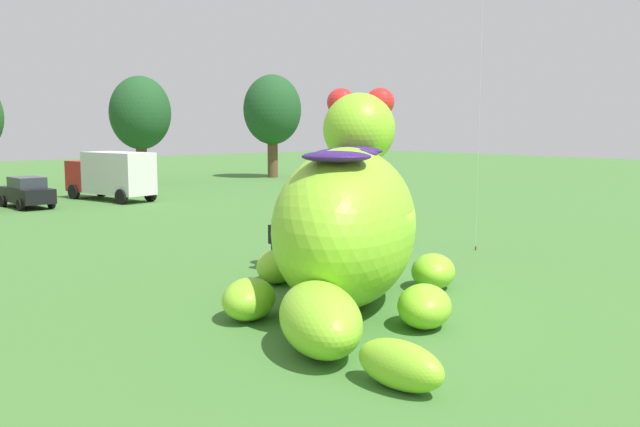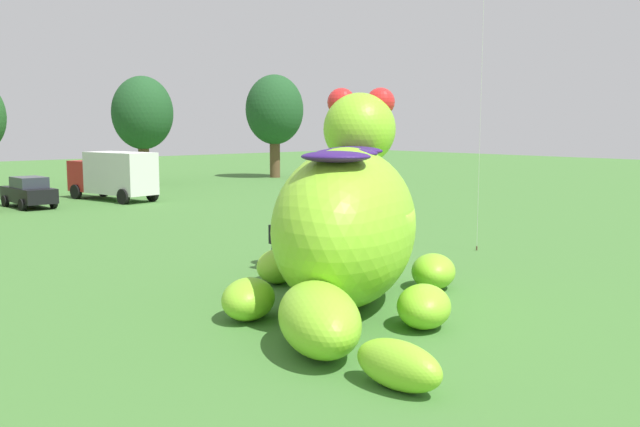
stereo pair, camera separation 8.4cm
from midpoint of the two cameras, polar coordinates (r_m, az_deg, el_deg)
ground_plane at (r=18.22m, az=4.61°, el=-7.54°), size 160.00×160.00×0.00m
giant_inflatable_creature at (r=18.26m, az=2.26°, el=-0.80°), size 8.77×9.98×5.71m
car_black at (r=42.64m, az=-22.32°, el=1.60°), size 2.02×4.14×1.72m
box_truck at (r=44.96m, az=-16.24°, el=3.06°), size 3.34×6.67×2.95m
tree_centre_left at (r=56.51m, az=-14.05°, el=7.80°), size 4.67×4.67×8.28m
tree_centre at (r=61.84m, az=-3.64°, el=8.28°), size 4.99×4.99×8.86m
spectator_near_inflatable at (r=33.15m, az=-0.77°, el=0.66°), size 0.38×0.26×1.71m
spectator_mid_field at (r=22.47m, az=-3.50°, el=-2.49°), size 0.38×0.26×1.71m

